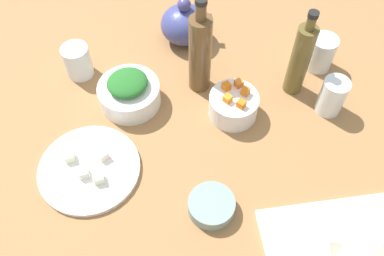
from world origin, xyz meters
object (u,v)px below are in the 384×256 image
bowl_small_side (211,206)px  drinking_glass_1 (321,53)px  cutting_board (346,250)px  bowl_greens (130,94)px  bowl_carrots (233,106)px  plate_tofu (89,169)px  drinking_glass_2 (332,96)px  drinking_glass_0 (78,61)px  teapot (183,24)px  bottle_0 (200,53)px  bottle_1 (300,59)px

bowl_small_side → drinking_glass_1: bearing=51.2°
cutting_board → bowl_greens: 61.58cm
bowl_carrots → bowl_small_side: bearing=-106.5°
plate_tofu → bowl_greens: (8.99, 19.71, 2.35)cm
plate_tofu → drinking_glass_2: bearing=13.7°
drinking_glass_1 → bowl_carrots: bearing=-149.2°
plate_tofu → drinking_glass_0: 31.16cm
plate_tofu → teapot: 48.66cm
cutting_board → teapot: (-30.21, 64.44, 5.05)cm
cutting_board → drinking_glass_0: 79.07cm
bowl_carrots → bottle_0: bearing=127.3°
drinking_glass_2 → cutting_board: bearing=-98.0°
bowl_carrots → drinking_glass_1: drinking_glass_1 is taller
teapot → bottle_0: 19.02cm
drinking_glass_1 → drinking_glass_2: size_ratio=0.97×
cutting_board → bowl_small_side: bowl_small_side is taller
drinking_glass_0 → plate_tofu: bearing=-81.2°
teapot → drinking_glass_0: teapot is taller
teapot → bowl_carrots: bearing=-68.4°
bottle_1 → bowl_small_side: bearing=-126.2°
bottle_1 → drinking_glass_1: bottle_1 is taller
teapot → drinking_glass_0: 30.79cm
bottle_0 → drinking_glass_0: 33.18cm
bowl_greens → drinking_glass_0: bearing=141.7°
plate_tofu → drinking_glass_0: drinking_glass_0 is taller
cutting_board → bowl_carrots: bearing=117.6°
bowl_carrots → drinking_glass_2: size_ratio=1.21×
bottle_1 → drinking_glass_1: (8.50, 7.54, -5.94)cm
teapot → drinking_glass_1: 38.39cm
bowl_greens → bowl_carrots: bowl_carrots is taller
plate_tofu → bottle_1: 56.83cm
bowl_small_side → teapot: (-3.40, 53.50, 3.84)cm
plate_tofu → drinking_glass_1: drinking_glass_1 is taller
bottle_0 → drinking_glass_2: bottle_0 is taller
teapot → drinking_glass_2: bearing=-38.2°
drinking_glass_1 → bottle_1: bearing=-138.4°
plate_tofu → teapot: (23.77, 42.17, 4.95)cm
cutting_board → plate_tofu: (-53.98, 22.27, 0.10)cm
teapot → drinking_glass_1: bearing=-19.4°
bowl_greens → cutting_board: bearing=-43.0°
bowl_greens → drinking_glass_2: 50.43cm
plate_tofu → bowl_carrots: size_ratio=1.92×
bowl_carrots → teapot: 29.97cm
drinking_glass_0 → bowl_carrots: bearing=-22.2°
plate_tofu → teapot: bearing=60.6°
bottle_0 → bowl_greens: bearing=-165.2°
plate_tofu → drinking_glass_1: (59.96, 29.40, 4.25)cm
teapot → plate_tofu: bearing=-119.4°
bottle_1 → drinking_glass_2: bearing=-44.3°
drinking_glass_2 → bowl_small_side: bearing=-141.1°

